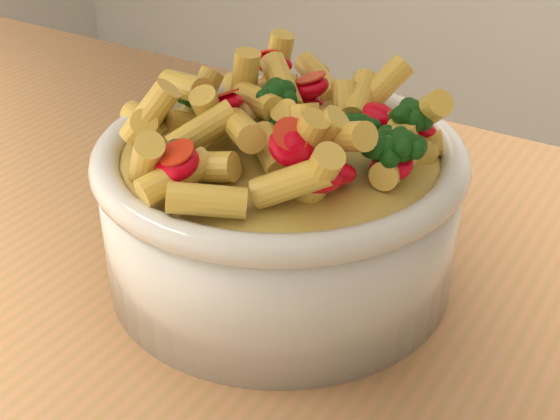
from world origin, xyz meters
The scene contains 3 objects.
table centered at (0.00, 0.00, 0.80)m, with size 1.20×0.80×0.90m.
serving_bowl centered at (0.10, 0.08, 0.96)m, with size 0.26×0.26×0.11m.
pasta_salad centered at (0.10, 0.08, 1.02)m, with size 0.20×0.20×0.05m.
Camera 1 is at (0.35, -0.33, 1.24)m, focal length 50.00 mm.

